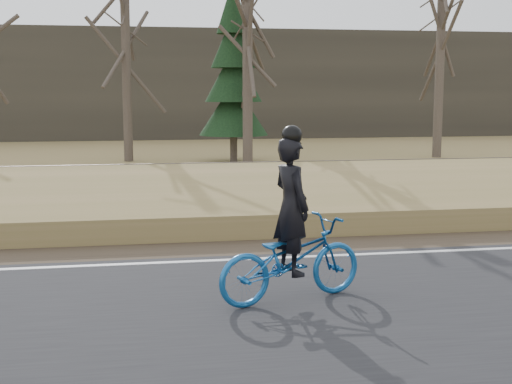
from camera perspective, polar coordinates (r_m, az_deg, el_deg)
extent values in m
cube|color=olive|center=(17.02, 17.16, -0.68)|extent=(120.00, 5.00, 0.44)
cube|color=slate|center=(20.43, 12.32, 0.96)|extent=(120.00, 3.00, 0.45)
cube|color=black|center=(20.40, 12.35, 1.78)|extent=(120.00, 2.40, 0.14)
cube|color=brown|center=(19.72, 13.15, 1.96)|extent=(120.00, 0.07, 0.15)
cube|color=brown|center=(21.05, 11.62, 2.39)|extent=(120.00, 0.07, 0.15)
cube|color=#383328|center=(41.47, 0.75, 8.60)|extent=(120.00, 4.00, 6.00)
imported|color=#155394|center=(9.15, 2.81, -5.41)|extent=(2.16, 1.31, 1.07)
imported|color=black|center=(9.02, 2.84, -1.15)|extent=(0.60, 0.74, 1.75)
sphere|color=black|center=(8.91, 2.88, 4.54)|extent=(0.26, 0.26, 0.26)
cylinder|color=brown|center=(27.64, -10.35, 10.44)|extent=(0.36, 0.36, 7.73)
cylinder|color=brown|center=(25.43, -0.68, 10.44)|extent=(0.36, 0.36, 7.44)
cylinder|color=brown|center=(29.78, 14.54, 10.99)|extent=(0.36, 0.36, 8.61)
cylinder|color=brown|center=(27.04, -1.80, 3.86)|extent=(0.28, 0.28, 1.36)
cone|color=#163216|center=(26.97, -1.81, 6.69)|extent=(2.60, 2.60, 1.99)
cone|color=#163216|center=(26.97, -1.82, 9.35)|extent=(2.15, 2.15, 1.99)
cone|color=#163216|center=(27.02, -1.84, 12.00)|extent=(1.70, 1.70, 1.99)
cone|color=#163216|center=(27.13, -1.85, 14.64)|extent=(1.25, 1.25, 1.99)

